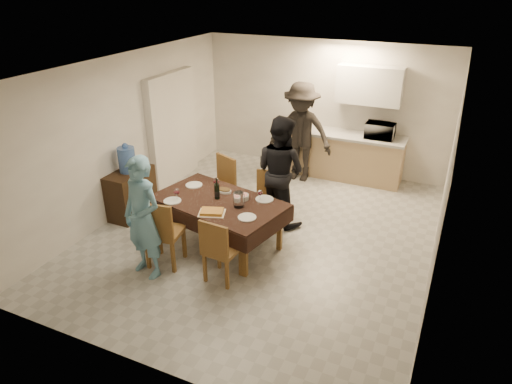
# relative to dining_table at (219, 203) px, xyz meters

# --- Properties ---
(floor) EXTENTS (5.00, 6.00, 0.02)m
(floor) POSITION_rel_dining_table_xyz_m (0.48, 0.57, -0.70)
(floor) COLOR #A9A9A4
(floor) RESTS_ON ground
(ceiling) EXTENTS (5.00, 6.00, 0.02)m
(ceiling) POSITION_rel_dining_table_xyz_m (0.48, 0.57, 1.90)
(ceiling) COLOR white
(ceiling) RESTS_ON wall_back
(wall_back) EXTENTS (5.00, 0.02, 2.60)m
(wall_back) POSITION_rel_dining_table_xyz_m (0.48, 3.57, 0.60)
(wall_back) COLOR silver
(wall_back) RESTS_ON floor
(wall_front) EXTENTS (5.00, 0.02, 2.60)m
(wall_front) POSITION_rel_dining_table_xyz_m (0.48, -2.43, 0.60)
(wall_front) COLOR silver
(wall_front) RESTS_ON floor
(wall_left) EXTENTS (0.02, 6.00, 2.60)m
(wall_left) POSITION_rel_dining_table_xyz_m (-2.02, 0.57, 0.60)
(wall_left) COLOR silver
(wall_left) RESTS_ON floor
(wall_right) EXTENTS (0.02, 6.00, 2.60)m
(wall_right) POSITION_rel_dining_table_xyz_m (2.98, 0.57, 0.60)
(wall_right) COLOR silver
(wall_right) RESTS_ON floor
(stub_partition) EXTENTS (0.15, 1.40, 2.10)m
(stub_partition) POSITION_rel_dining_table_xyz_m (-1.94, 1.77, 0.35)
(stub_partition) COLOR silver
(stub_partition) RESTS_ON floor
(kitchen_base_cabinet) EXTENTS (2.20, 0.60, 0.86)m
(kitchen_base_cabinet) POSITION_rel_dining_table_xyz_m (1.08, 3.25, -0.27)
(kitchen_base_cabinet) COLOR tan
(kitchen_base_cabinet) RESTS_ON floor
(kitchen_worktop) EXTENTS (2.24, 0.64, 0.05)m
(kitchen_worktop) POSITION_rel_dining_table_xyz_m (1.08, 3.25, 0.18)
(kitchen_worktop) COLOR #9C9B97
(kitchen_worktop) RESTS_ON kitchen_base_cabinet
(upper_cabinet) EXTENTS (1.20, 0.34, 0.70)m
(upper_cabinet) POSITION_rel_dining_table_xyz_m (1.38, 3.39, 1.15)
(upper_cabinet) COLOR silver
(upper_cabinet) RESTS_ON wall_back
(dining_table) EXTENTS (2.08, 1.49, 0.74)m
(dining_table) POSITION_rel_dining_table_xyz_m (0.00, 0.00, 0.00)
(dining_table) COLOR black
(dining_table) RESTS_ON floor
(chair_near_left) EXTENTS (0.54, 0.54, 0.56)m
(chair_near_left) POSITION_rel_dining_table_xyz_m (-0.45, -0.85, -0.07)
(chair_near_left) COLOR brown
(chair_near_left) RESTS_ON floor
(chair_near_right) EXTENTS (0.46, 0.46, 0.51)m
(chair_near_right) POSITION_rel_dining_table_xyz_m (0.45, -0.84, -0.13)
(chair_near_right) COLOR brown
(chair_near_right) RESTS_ON floor
(chair_far_left) EXTENTS (0.62, 0.63, 0.56)m
(chair_far_left) POSITION_rel_dining_table_xyz_m (-0.45, 0.65, -0.07)
(chair_far_left) COLOR brown
(chair_far_left) RESTS_ON floor
(chair_far_right) EXTENTS (0.49, 0.49, 0.50)m
(chair_far_right) POSITION_rel_dining_table_xyz_m (0.45, 0.66, -0.14)
(chair_far_right) COLOR brown
(chair_far_right) RESTS_ON floor
(console) EXTENTS (0.43, 0.86, 0.79)m
(console) POSITION_rel_dining_table_xyz_m (-1.80, 0.22, -0.31)
(console) COLOR black
(console) RESTS_ON floor
(water_jug) EXTENTS (0.28, 0.28, 0.41)m
(water_jug) POSITION_rel_dining_table_xyz_m (-1.80, 0.22, 0.30)
(water_jug) COLOR #4873C5
(water_jug) RESTS_ON console
(wine_bottle) EXTENTS (0.08, 0.08, 0.32)m
(wine_bottle) POSITION_rel_dining_table_xyz_m (-0.05, 0.05, 0.19)
(wine_bottle) COLOR black
(wine_bottle) RESTS_ON dining_table
(water_pitcher) EXTENTS (0.14, 0.14, 0.22)m
(water_pitcher) POSITION_rel_dining_table_xyz_m (0.35, -0.05, 0.14)
(water_pitcher) COLOR white
(water_pitcher) RESTS_ON dining_table
(savoury_tart) EXTENTS (0.43, 0.38, 0.05)m
(savoury_tart) POSITION_rel_dining_table_xyz_m (0.10, -0.38, 0.06)
(savoury_tart) COLOR gold
(savoury_tart) RESTS_ON dining_table
(salad_bowl) EXTENTS (0.19, 0.19, 0.07)m
(salad_bowl) POSITION_rel_dining_table_xyz_m (0.30, 0.18, 0.07)
(salad_bowl) COLOR silver
(salad_bowl) RESTS_ON dining_table
(mushroom_dish) EXTENTS (0.20, 0.20, 0.04)m
(mushroom_dish) POSITION_rel_dining_table_xyz_m (-0.05, 0.28, 0.05)
(mushroom_dish) COLOR silver
(mushroom_dish) RESTS_ON dining_table
(wine_glass_a) EXTENTS (0.09, 0.09, 0.20)m
(wine_glass_a) POSITION_rel_dining_table_xyz_m (-0.55, -0.25, 0.13)
(wine_glass_a) COLOR white
(wine_glass_a) RESTS_ON dining_table
(wine_glass_b) EXTENTS (0.08, 0.08, 0.17)m
(wine_glass_b) POSITION_rel_dining_table_xyz_m (0.55, 0.25, 0.12)
(wine_glass_b) COLOR white
(wine_glass_b) RESTS_ON dining_table
(wine_glass_c) EXTENTS (0.09, 0.09, 0.20)m
(wine_glass_c) POSITION_rel_dining_table_xyz_m (-0.20, 0.30, 0.14)
(wine_glass_c) COLOR white
(wine_glass_c) RESTS_ON dining_table
(plate_near_left) EXTENTS (0.26, 0.26, 0.01)m
(plate_near_left) POSITION_rel_dining_table_xyz_m (-0.60, -0.30, 0.04)
(plate_near_left) COLOR silver
(plate_near_left) RESTS_ON dining_table
(plate_near_right) EXTENTS (0.25, 0.25, 0.01)m
(plate_near_right) POSITION_rel_dining_table_xyz_m (0.60, -0.30, 0.04)
(plate_near_right) COLOR silver
(plate_near_right) RESTS_ON dining_table
(plate_far_left) EXTENTS (0.26, 0.26, 0.02)m
(plate_far_left) POSITION_rel_dining_table_xyz_m (-0.60, 0.30, 0.04)
(plate_far_left) COLOR silver
(plate_far_left) RESTS_ON dining_table
(plate_far_right) EXTENTS (0.27, 0.27, 0.02)m
(plate_far_right) POSITION_rel_dining_table_xyz_m (0.60, 0.30, 0.04)
(plate_far_right) COLOR silver
(plate_far_right) RESTS_ON dining_table
(microwave) EXTENTS (0.53, 0.36, 0.29)m
(microwave) POSITION_rel_dining_table_xyz_m (1.69, 3.25, 0.35)
(microwave) COLOR silver
(microwave) RESTS_ON kitchen_worktop
(person_near) EXTENTS (0.69, 0.53, 1.70)m
(person_near) POSITION_rel_dining_table_xyz_m (-0.55, -1.05, 0.15)
(person_near) COLOR #5F95B2
(person_near) RESTS_ON floor
(person_far) EXTENTS (1.05, 0.93, 1.79)m
(person_far) POSITION_rel_dining_table_xyz_m (0.55, 1.05, 0.19)
(person_far) COLOR black
(person_far) RESTS_ON floor
(person_kitchen) EXTENTS (1.25, 0.72, 1.93)m
(person_kitchen) POSITION_rel_dining_table_xyz_m (0.28, 2.80, 0.26)
(person_kitchen) COLOR black
(person_kitchen) RESTS_ON floor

